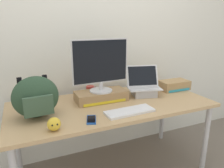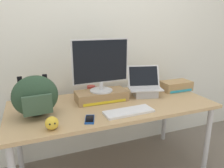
% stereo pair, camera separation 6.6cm
% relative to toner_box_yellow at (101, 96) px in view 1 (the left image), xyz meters
% --- Properties ---
extents(back_wall, '(7.00, 0.10, 2.60)m').
position_rel_toner_box_yellow_xyz_m(back_wall, '(0.07, 0.40, 0.52)').
color(back_wall, silver).
rests_on(back_wall, ground).
extents(desk, '(1.80, 0.81, 0.73)m').
position_rel_toner_box_yellow_xyz_m(desk, '(0.07, -0.10, -0.11)').
color(desk, tan).
rests_on(desk, ground).
extents(toner_box_yellow, '(0.47, 0.22, 0.09)m').
position_rel_toner_box_yellow_xyz_m(toner_box_yellow, '(0.00, 0.00, 0.00)').
color(toner_box_yellow, '#9E7A51').
rests_on(toner_box_yellow, desk).
extents(desktop_monitor, '(0.53, 0.21, 0.48)m').
position_rel_toner_box_yellow_xyz_m(desktop_monitor, '(0.00, -0.00, 0.29)').
color(desktop_monitor, silver).
rests_on(desktop_monitor, toner_box_yellow).
extents(open_laptop, '(0.37, 0.30, 0.29)m').
position_rel_toner_box_yellow_xyz_m(open_laptop, '(0.45, -0.02, 0.02)').
color(open_laptop, '#ADADB2').
rests_on(open_laptop, desk).
extents(external_keyboard, '(0.41, 0.16, 0.02)m').
position_rel_toner_box_yellow_xyz_m(external_keyboard, '(0.11, -0.35, -0.04)').
color(external_keyboard, white).
rests_on(external_keyboard, desk).
extents(messenger_backpack, '(0.36, 0.27, 0.32)m').
position_rel_toner_box_yellow_xyz_m(messenger_backpack, '(-0.58, -0.14, 0.11)').
color(messenger_backpack, '#28422D').
rests_on(messenger_backpack, desk).
extents(coffee_mug, '(0.12, 0.08, 0.09)m').
position_rel_toner_box_yellow_xyz_m(coffee_mug, '(-0.04, 0.20, -0.00)').
color(coffee_mug, '#B2332D').
rests_on(coffee_mug, desk).
extents(cell_phone, '(0.11, 0.16, 0.01)m').
position_rel_toner_box_yellow_xyz_m(cell_phone, '(-0.22, -0.37, -0.04)').
color(cell_phone, '#19479E').
rests_on(cell_phone, desk).
extents(plush_toy, '(0.09, 0.09, 0.09)m').
position_rel_toner_box_yellow_xyz_m(plush_toy, '(-0.49, -0.41, -0.00)').
color(plush_toy, gold).
rests_on(plush_toy, desk).
extents(toner_box_cyan, '(0.32, 0.18, 0.10)m').
position_rel_toner_box_yellow_xyz_m(toner_box_cyan, '(0.85, 0.01, 0.00)').
color(toner_box_cyan, '#A88456').
rests_on(toner_box_cyan, desk).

